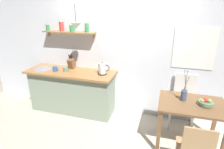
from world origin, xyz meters
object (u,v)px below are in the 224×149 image
dining_table (191,110)px  coffee_mug_by_sink (55,69)px  electric_kettle (102,69)px  fruit_bowl (206,102)px  pendant_lamp (76,25)px  coffee_mug_spare (66,69)px  knife_block (71,63)px  dining_chair_far (183,99)px  twig_vase (184,95)px

dining_table → coffee_mug_by_sink: (-2.57, 0.33, 0.32)m
electric_kettle → coffee_mug_by_sink: size_ratio=1.92×
coffee_mug_by_sink → electric_kettle: bearing=6.1°
electric_kettle → coffee_mug_by_sink: electric_kettle is taller
fruit_bowl → pendant_lamp: 2.44m
pendant_lamp → coffee_mug_spare: bearing=164.8°
knife_block → coffee_mug_spare: (-0.03, -0.20, -0.07)m
dining_table → fruit_bowl: 0.25m
dining_chair_far → knife_block: bearing=179.2°
fruit_bowl → dining_chair_far: bearing=114.2°
coffee_mug_by_sink → dining_chair_far: bearing=4.9°
dining_table → knife_block: knife_block is taller
dining_chair_far → knife_block: size_ratio=3.28×
dining_chair_far → electric_kettle: electric_kettle is taller
electric_kettle → coffee_mug_by_sink: 0.98m
dining_chair_far → pendant_lamp: (-1.95, -0.26, 1.28)m
electric_kettle → pendant_lamp: size_ratio=0.63×
dining_table → dining_chair_far: (-0.07, 0.55, -0.09)m
coffee_mug_spare → pendant_lamp: 0.94m
dining_chair_far → coffee_mug_spare: 2.33m
dining_table → electric_kettle: size_ratio=3.82×
knife_block → coffee_mug_by_sink: size_ratio=2.29×
dining_table → fruit_bowl: (0.18, -0.01, 0.18)m
dining_chair_far → twig_vase: 0.58m
dining_chair_far → dining_table: bearing=-82.5°
electric_kettle → knife_block: 0.75m
dining_table → coffee_mug_spare: (-2.36, 0.38, 0.32)m
knife_block → pendant_lamp: (0.31, -0.29, 0.80)m
dining_table → electric_kettle: (-1.60, 0.44, 0.38)m
fruit_bowl → knife_block: knife_block is taller
fruit_bowl → coffee_mug_by_sink: coffee_mug_by_sink is taller
electric_kettle → coffee_mug_by_sink: (-0.97, -0.10, -0.06)m
electric_kettle → coffee_mug_spare: electric_kettle is taller
pendant_lamp → dining_chair_far: bearing=7.7°
fruit_bowl → coffee_mug_by_sink: size_ratio=1.53×
coffee_mug_by_sink → pendant_lamp: 1.03m
dining_table → coffee_mug_by_sink: size_ratio=7.35×
fruit_bowl → coffee_mug_by_sink: 2.78m
twig_vase → coffee_mug_spare: 2.26m
twig_vase → coffee_mug_by_sink: size_ratio=3.73×
twig_vase → electric_kettle: twig_vase is taller
electric_kettle → coffee_mug_spare: (-0.76, -0.06, -0.07)m
coffee_mug_spare → dining_table: bearing=-9.1°
twig_vase → coffee_mug_spare: size_ratio=4.01×
dining_chair_far → electric_kettle: size_ratio=3.91×
fruit_bowl → coffee_mug_spare: bearing=171.3°
coffee_mug_by_sink → dining_table: bearing=-7.4°
dining_chair_far → fruit_bowl: dining_chair_far is taller
coffee_mug_by_sink → coffee_mug_spare: size_ratio=1.07×
dining_chair_far → coffee_mug_spare: bearing=-175.8°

